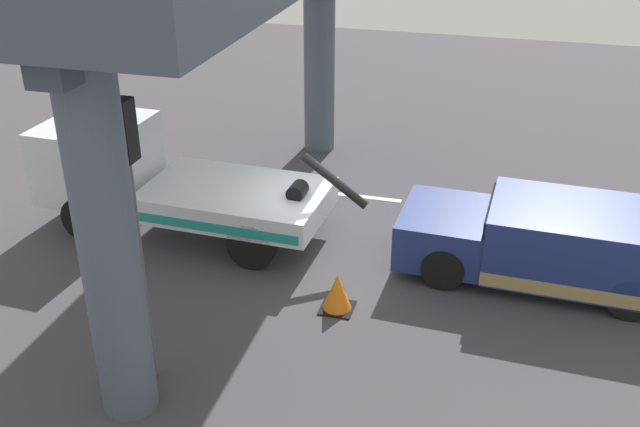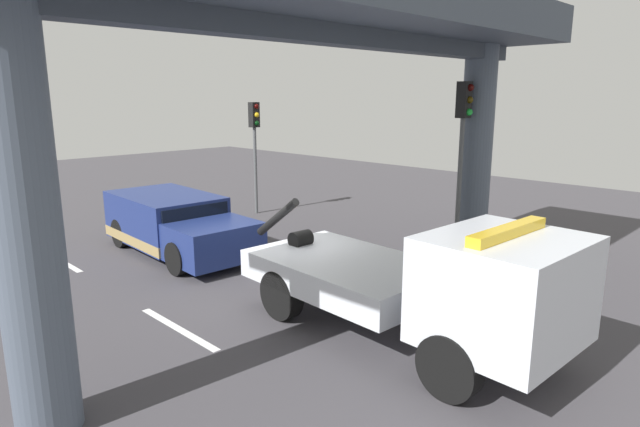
% 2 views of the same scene
% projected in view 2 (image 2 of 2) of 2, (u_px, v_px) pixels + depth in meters
% --- Properties ---
extents(ground_plane, '(60.00, 40.00, 0.10)m').
position_uv_depth(ground_plane, '(284.00, 295.00, 12.00)').
color(ground_plane, '#423F44').
extents(lane_stripe_west, '(2.60, 0.16, 0.01)m').
position_uv_depth(lane_stripe_west, '(61.00, 261.00, 14.27)').
color(lane_stripe_west, silver).
rests_on(lane_stripe_west, ground).
extents(lane_stripe_mid, '(2.60, 0.16, 0.01)m').
position_uv_depth(lane_stripe_mid, '(178.00, 328.00, 10.13)').
color(lane_stripe_mid, silver).
rests_on(lane_stripe_mid, ground).
extents(tow_truck_white, '(7.30, 2.64, 2.46)m').
position_uv_depth(tow_truck_white, '(427.00, 283.00, 9.10)').
color(tow_truck_white, silver).
rests_on(tow_truck_white, ground).
extents(towed_van_green, '(5.28, 2.40, 1.58)m').
position_uv_depth(towed_van_green, '(176.00, 225.00, 14.99)').
color(towed_van_green, navy).
rests_on(towed_van_green, ground).
extents(overpass_structure, '(3.60, 12.99, 6.46)m').
position_uv_depth(overpass_structure, '(334.00, 31.00, 9.74)').
color(overpass_structure, '#4C5666').
rests_on(overpass_structure, ground).
extents(traffic_light_near, '(0.39, 0.32, 4.11)m').
position_uv_depth(traffic_light_near, '(255.00, 133.00, 19.45)').
color(traffic_light_near, '#515456').
rests_on(traffic_light_near, ground).
extents(traffic_light_far, '(0.39, 0.32, 4.69)m').
position_uv_depth(traffic_light_far, '(463.00, 133.00, 13.51)').
color(traffic_light_far, '#515456').
rests_on(traffic_light_far, ground).
extents(traffic_cone_orange, '(0.61, 0.61, 0.73)m').
position_uv_depth(traffic_cone_orange, '(322.00, 250.00, 14.02)').
color(traffic_cone_orange, orange).
rests_on(traffic_cone_orange, ground).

